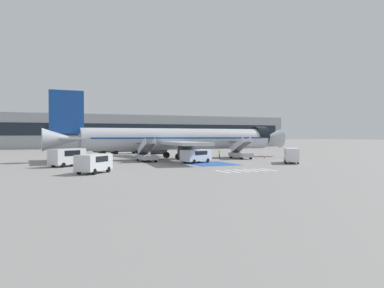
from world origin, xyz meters
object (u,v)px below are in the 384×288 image
boarding_stairs_aft (146,155)px  service_van_2 (291,154)px  ground_crew_1 (219,153)px  traffic_cone_0 (265,157)px  service_van_3 (94,162)px  terminal_building (102,131)px  service_van_0 (67,156)px  fuel_tanker (118,146)px  service_van_1 (196,155)px  boarding_stairs_forward (241,153)px  traffic_cone_1 (183,159)px  ground_crew_0 (203,154)px  airliner (177,139)px

boarding_stairs_aft → service_van_2: 21.86m
ground_crew_1 → traffic_cone_0: size_ratio=3.59×
service_van_3 → terminal_building: terminal_building is taller
traffic_cone_0 → service_van_3: bearing=-152.9°
service_van_0 → service_van_2: (30.83, -5.84, -0.07)m
service_van_3 → traffic_cone_0: service_van_3 is taller
fuel_tanker → service_van_1: size_ratio=1.98×
terminal_building → ground_crew_1: bearing=-81.6°
boarding_stairs_aft → service_van_1: 8.20m
boarding_stairs_forward → traffic_cone_1: 10.80m
service_van_0 → traffic_cone_0: bearing=-118.5°
service_van_0 → ground_crew_1: size_ratio=2.95×
ground_crew_0 → traffic_cone_1: size_ratio=2.80×
ground_crew_0 → traffic_cone_0: bearing=88.0°
airliner → service_van_2: 19.98m
fuel_tanker → ground_crew_0: 26.75m
boarding_stairs_forward → fuel_tanker: size_ratio=0.48×
boarding_stairs_aft → traffic_cone_1: boarding_stairs_aft is taller
fuel_tanker → service_van_1: 31.74m
terminal_building → service_van_2: bearing=-79.0°
service_van_0 → service_van_2: 31.37m
service_van_1 → ground_crew_1: (7.10, 6.84, -0.22)m
ground_crew_0 → terminal_building: 69.04m
boarding_stairs_forward → boarding_stairs_aft: (-17.06, -0.83, -0.01)m
service_van_0 → ground_crew_1: 26.08m
boarding_stairs_forward → service_van_3: (-26.88, -16.39, 0.26)m
traffic_cone_1 → service_van_2: bearing=-42.5°
traffic_cone_0 → traffic_cone_1: bearing=-179.6°
fuel_tanker → ground_crew_1: bearing=19.6°
boarding_stairs_aft → service_van_0: bearing=-159.3°
service_van_0 → service_van_2: service_van_0 is taller
service_van_2 → ground_crew_0: service_van_2 is taller
traffic_cone_1 → traffic_cone_0: bearing=0.4°
airliner → service_van_3: airliner is taller
boarding_stairs_aft → ground_crew_0: (9.91, 0.82, 0.01)m
boarding_stairs_aft → service_van_3: bearing=-125.1°
service_van_0 → service_van_3: size_ratio=1.06×
airliner → service_van_2: size_ratio=8.07×
ground_crew_0 → terminal_building: size_ratio=0.01×
service_van_2 → traffic_cone_0: 12.07m
ground_crew_0 → traffic_cone_0: 11.93m
service_van_1 → traffic_cone_1: 5.99m
boarding_stairs_aft → service_van_0: 13.05m
boarding_stairs_aft → ground_crew_1: (13.26, 1.42, 0.01)m
ground_crew_1 → airliner: bearing=-78.6°
service_van_2 → service_van_3: size_ratio=1.16×
service_van_1 → service_van_3: bearing=92.3°
boarding_stairs_aft → fuel_tanker: size_ratio=0.48×
airliner → fuel_tanker: size_ratio=3.95×
service_van_1 → service_van_2: bearing=-144.0°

